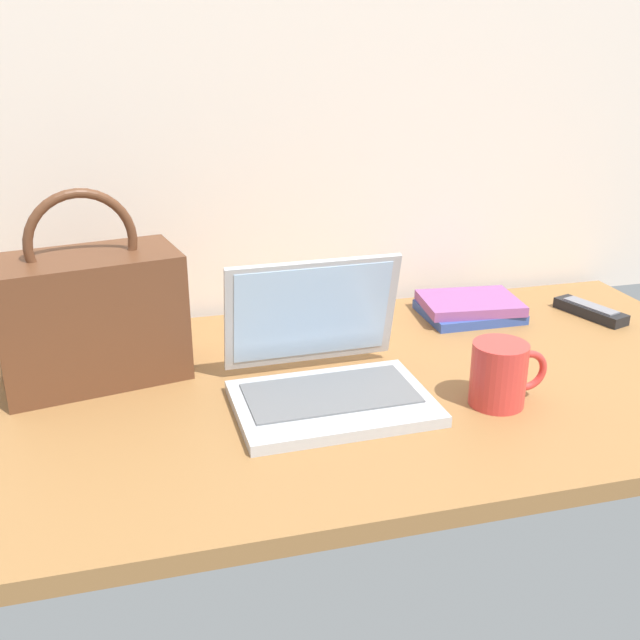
% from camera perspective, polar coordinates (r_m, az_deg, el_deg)
% --- Properties ---
extents(desk, '(1.60, 0.76, 0.03)m').
position_cam_1_polar(desk, '(1.27, -0.04, -5.70)').
color(desk, olive).
rests_on(desk, ground).
extents(laptop, '(0.32, 0.28, 0.21)m').
position_cam_1_polar(laptop, '(1.21, 0.43, -3.88)').
color(laptop, '#B2B5BA').
rests_on(laptop, desk).
extents(coffee_mug, '(0.13, 0.09, 0.10)m').
position_cam_1_polar(coffee_mug, '(1.22, 13.71, -4.05)').
color(coffee_mug, red).
rests_on(coffee_mug, desk).
extents(remote_control_near, '(0.09, 0.17, 0.02)m').
position_cam_1_polar(remote_control_near, '(1.66, 20.09, 0.67)').
color(remote_control_near, black).
rests_on(remote_control_near, desk).
extents(handbag, '(0.33, 0.22, 0.33)m').
position_cam_1_polar(handbag, '(1.30, -17.26, 0.38)').
color(handbag, '#59331E').
rests_on(handbag, desk).
extents(book_stack, '(0.21, 0.17, 0.04)m').
position_cam_1_polar(book_stack, '(1.59, 11.43, 0.96)').
color(book_stack, '#334C99').
rests_on(book_stack, desk).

